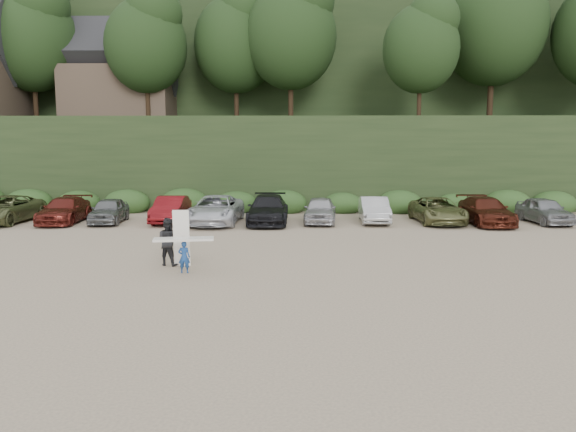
{
  "coord_description": "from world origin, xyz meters",
  "views": [
    {
      "loc": [
        1.6,
        -20.28,
        4.39
      ],
      "look_at": [
        1.22,
        3.0,
        1.3
      ],
      "focal_mm": 35.0,
      "sensor_mm": 36.0,
      "label": 1
    }
  ],
  "objects": [
    {
      "name": "hillside_backdrop",
      "position": [
        -0.26,
        35.93,
        11.22
      ],
      "size": [
        90.0,
        41.5,
        28.0
      ],
      "color": "black",
      "rests_on": "ground"
    },
    {
      "name": "child_surfer",
      "position": [
        -2.19,
        -1.86,
        0.81
      ],
      "size": [
        2.05,
        0.86,
        1.2
      ],
      "color": "navy",
      "rests_on": "ground"
    },
    {
      "name": "parked_cars",
      "position": [
        -2.87,
        9.86,
        0.72
      ],
      "size": [
        36.81,
        5.78,
        1.51
      ],
      "color": "silver",
      "rests_on": "ground"
    },
    {
      "name": "adult_surfer",
      "position": [
        -2.96,
        -0.69,
        0.87
      ],
      "size": [
        1.32,
        0.86,
        2.02
      ],
      "color": "black",
      "rests_on": "ground"
    },
    {
      "name": "ground",
      "position": [
        0.0,
        0.0,
        0.0
      ],
      "size": [
        120.0,
        120.0,
        0.0
      ],
      "primitive_type": "plane",
      "color": "tan",
      "rests_on": "ground"
    }
  ]
}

